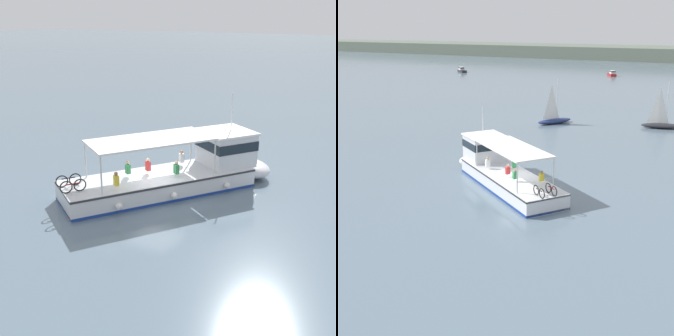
# 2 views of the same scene
# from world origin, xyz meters

# --- Properties ---
(ground_plane) EXTENTS (400.00, 400.00, 0.00)m
(ground_plane) POSITION_xyz_m (0.00, 0.00, 0.00)
(ground_plane) COLOR slate
(ferry_main) EXTENTS (12.26, 9.68, 5.32)m
(ferry_main) POSITION_xyz_m (-1.96, 0.68, 1.02)
(ferry_main) COLOR silver
(ferry_main) RESTS_ON ground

